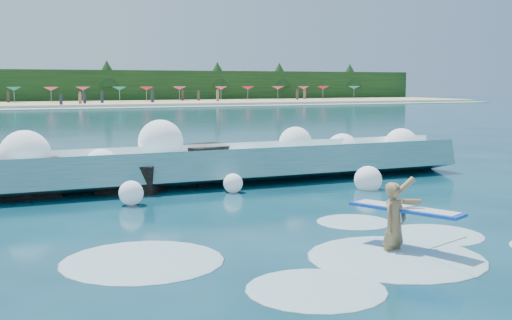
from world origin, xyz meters
name	(u,v)px	position (x,y,z in m)	size (l,w,h in m)	color
ground	(230,231)	(0.00, 0.00, 0.00)	(200.00, 200.00, 0.00)	#072B3A
beach	(8,105)	(0.00, 78.00, 0.20)	(140.00, 20.00, 0.40)	tan
wet_band	(14,109)	(0.00, 67.00, 0.04)	(140.00, 5.00, 0.08)	silver
treeline	(3,87)	(0.00, 88.00, 2.50)	(140.00, 4.00, 5.00)	black
breaking_wave	(203,166)	(1.63, 6.30, 0.52)	(17.27, 2.72, 1.49)	teal
rock_cluster	(112,174)	(-1.12, 6.53, 0.41)	(7.97, 3.23, 1.30)	black
surfer_with_board	(397,222)	(2.11, -2.88, 0.58)	(1.32, 2.79, 1.57)	#9B7248
wave_spray	(207,153)	(1.75, 6.23, 0.93)	(15.33, 4.51, 2.10)	white
surf_foam	(329,256)	(0.87, -2.57, 0.00)	(9.59, 5.67, 0.16)	silver
beach_umbrellas	(7,89)	(0.12, 80.59, 2.25)	(112.56, 6.18, 0.50)	red
beachgoers	(78,98)	(8.32, 73.50, 1.04)	(103.07, 13.49, 1.93)	#3F332D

